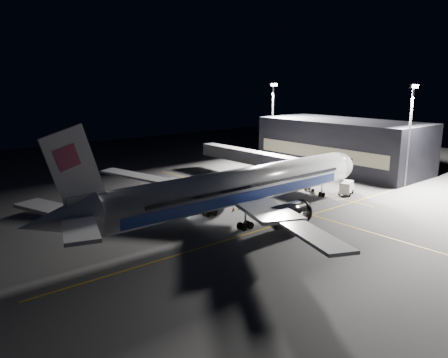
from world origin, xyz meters
TOP-DOWN VIEW (x-y plane):
  - ground at (0.00, 0.00)m, footprint 200.00×200.00m
  - guide_line_main at (10.00, 0.00)m, footprint 0.25×80.00m
  - guide_line_cross at (0.00, -6.00)m, footprint 70.00×0.25m
  - guide_line_side at (22.00, 10.00)m, footprint 0.25×40.00m
  - airliner at (-1.08, 0.00)m, footprint 61.48×54.22m
  - terminal at (45.98, 14.00)m, footprint 18.12×40.00m
  - jet_bridge at (22.00, 18.06)m, footprint 3.60×34.40m
  - floodlight_mast_north at (40.00, 31.99)m, footprint 2.40×0.68m
  - floodlight_mast_south at (40.00, -6.01)m, footprint 2.40×0.67m
  - service_truck at (25.81, -1.82)m, footprint 5.27×3.73m
  - baggage_tug at (-6.24, 9.78)m, footprint 3.07×2.68m
  - safety_cone_a at (3.23, 4.00)m, footprint 0.38×0.38m
  - safety_cone_b at (-3.97, 11.19)m, footprint 0.39×0.39m
  - safety_cone_c at (1.95, 4.00)m, footprint 0.45×0.45m

SIDE VIEW (x-z plane):
  - ground at x=0.00m, z-range 0.00..0.00m
  - guide_line_main at x=10.00m, z-range 0.00..0.01m
  - guide_line_cross at x=0.00m, z-range 0.00..0.01m
  - guide_line_side at x=22.00m, z-range 0.00..0.01m
  - safety_cone_a at x=3.23m, z-range 0.00..0.57m
  - safety_cone_b at x=-3.97m, z-range 0.00..0.58m
  - safety_cone_c at x=1.95m, z-range 0.00..0.67m
  - baggage_tug at x=-6.24m, z-range -0.08..1.85m
  - service_truck at x=25.81m, z-range 0.09..2.60m
  - jet_bridge at x=22.00m, z-range 1.43..7.73m
  - airliner at x=-1.08m, z-range -3.16..13.48m
  - terminal at x=45.98m, z-range 0.00..12.00m
  - floodlight_mast_north at x=40.00m, z-range 2.02..22.72m
  - floodlight_mast_south at x=40.00m, z-range 2.02..22.72m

